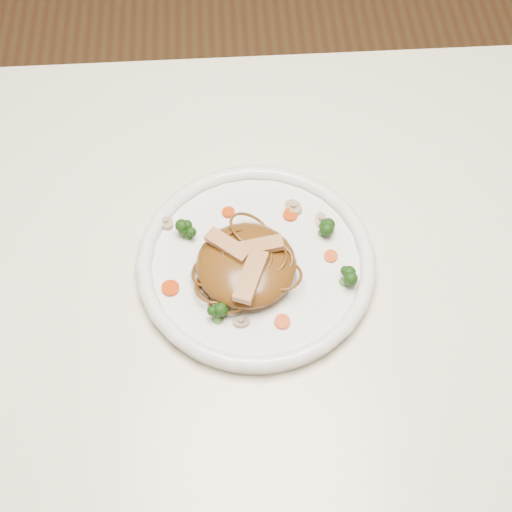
{
  "coord_description": "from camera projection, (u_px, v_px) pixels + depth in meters",
  "views": [
    {
      "loc": [
        -0.04,
        -0.47,
        1.54
      ],
      "look_at": [
        -0.01,
        0.01,
        0.78
      ],
      "focal_mm": 51.0,
      "sensor_mm": 36.0,
      "label": 1
    }
  ],
  "objects": [
    {
      "name": "noodle_mound",
      "position": [
        246.0,
        265.0,
        0.89
      ],
      "size": [
        0.15,
        0.15,
        0.04
      ],
      "primitive_type": "ellipsoid",
      "rotation": [
        0.0,
        0.0,
        -0.24
      ],
      "color": "#5B3711",
      "rests_on": "plate"
    },
    {
      "name": "broccoli_2",
      "position": [
        217.0,
        314.0,
        0.86
      ],
      "size": [
        0.03,
        0.03,
        0.03
      ],
      "primitive_type": null,
      "rotation": [
        0.0,
        0.0,
        0.21
      ],
      "color": "#173B0C",
      "rests_on": "plate"
    },
    {
      "name": "mushroom_3",
      "position": [
        294.0,
        207.0,
        0.96
      ],
      "size": [
        0.04,
        0.04,
        0.01
      ],
      "primitive_type": "cylinder",
      "rotation": [
        0.0,
        0.0,
        2.21
      ],
      "color": "tan",
      "rests_on": "plate"
    },
    {
      "name": "broccoli_0",
      "position": [
        324.0,
        227.0,
        0.93
      ],
      "size": [
        0.03,
        0.03,
        0.03
      ],
      "primitive_type": null,
      "rotation": [
        0.0,
        0.0,
        0.23
      ],
      "color": "#173B0C",
      "rests_on": "plate"
    },
    {
      "name": "mushroom_1",
      "position": [
        321.0,
        220.0,
        0.94
      ],
      "size": [
        0.02,
        0.02,
        0.01
      ],
      "primitive_type": "cylinder",
      "rotation": [
        0.0,
        0.0,
        1.6
      ],
      "color": "tan",
      "rests_on": "plate"
    },
    {
      "name": "chicken_c",
      "position": [
        251.0,
        276.0,
        0.85
      ],
      "size": [
        0.05,
        0.07,
        0.01
      ],
      "primitive_type": "cube",
      "rotation": [
        0.0,
        0.0,
        4.33
      ],
      "color": "tan",
      "rests_on": "noodle_mound"
    },
    {
      "name": "table",
      "position": [
        265.0,
        313.0,
        1.0
      ],
      "size": [
        1.2,
        0.8,
        0.75
      ],
      "color": "#EFE6CB",
      "rests_on": "ground"
    },
    {
      "name": "carrot_3",
      "position": [
        228.0,
        212.0,
        0.95
      ],
      "size": [
        0.02,
        0.02,
        0.0
      ],
      "primitive_type": "cylinder",
      "rotation": [
        0.0,
        0.0,
        0.39
      ],
      "color": "#B63906",
      "rests_on": "plate"
    },
    {
      "name": "carrot_1",
      "position": [
        170.0,
        288.0,
        0.89
      ],
      "size": [
        0.03,
        0.03,
        0.0
      ],
      "primitive_type": "cylinder",
      "rotation": [
        0.0,
        0.0,
        0.32
      ],
      "color": "#B63906",
      "rests_on": "plate"
    },
    {
      "name": "broccoli_1",
      "position": [
        187.0,
        229.0,
        0.92
      ],
      "size": [
        0.04,
        0.04,
        0.03
      ],
      "primitive_type": null,
      "rotation": [
        0.0,
        0.0,
        -0.41
      ],
      "color": "#173B0C",
      "rests_on": "plate"
    },
    {
      "name": "carrot_4",
      "position": [
        282.0,
        322.0,
        0.87
      ],
      "size": [
        0.02,
        0.02,
        0.0
      ],
      "primitive_type": "cylinder",
      "rotation": [
        0.0,
        0.0,
        0.18
      ],
      "color": "#B63906",
      "rests_on": "plate"
    },
    {
      "name": "plate",
      "position": [
        256.0,
        265.0,
        0.92
      ],
      "size": [
        0.39,
        0.39,
        0.02
      ],
      "primitive_type": "cylinder",
      "rotation": [
        0.0,
        0.0,
        0.42
      ],
      "color": "white",
      "rests_on": "table"
    },
    {
      "name": "broccoli_3",
      "position": [
        346.0,
        276.0,
        0.89
      ],
      "size": [
        0.03,
        0.03,
        0.03
      ],
      "primitive_type": null,
      "rotation": [
        0.0,
        0.0,
        -0.37
      ],
      "color": "#173B0C",
      "rests_on": "plate"
    },
    {
      "name": "chicken_a",
      "position": [
        259.0,
        246.0,
        0.88
      ],
      "size": [
        0.06,
        0.03,
        0.01
      ],
      "primitive_type": "cube",
      "rotation": [
        0.0,
        0.0,
        0.13
      ],
      "color": "tan",
      "rests_on": "noodle_mound"
    },
    {
      "name": "mushroom_0",
      "position": [
        241.0,
        322.0,
        0.87
      ],
      "size": [
        0.02,
        0.02,
        0.01
      ],
      "primitive_type": "cylinder",
      "rotation": [
        0.0,
        0.0,
        0.04
      ],
      "color": "tan",
      "rests_on": "plate"
    },
    {
      "name": "ground",
      "position": [
        262.0,
        454.0,
        1.56
      ],
      "size": [
        4.0,
        4.0,
        0.0
      ],
      "primitive_type": "plane",
      "color": "brown",
      "rests_on": "ground"
    },
    {
      "name": "chicken_b",
      "position": [
        228.0,
        245.0,
        0.88
      ],
      "size": [
        0.06,
        0.05,
        0.01
      ],
      "primitive_type": "cube",
      "rotation": [
        0.0,
        0.0,
        2.43
      ],
      "color": "tan",
      "rests_on": "noodle_mound"
    },
    {
      "name": "carrot_2",
      "position": [
        331.0,
        256.0,
        0.92
      ],
      "size": [
        0.02,
        0.02,
        0.0
      ],
      "primitive_type": "cylinder",
      "rotation": [
        0.0,
        0.0,
        0.15
      ],
      "color": "#B63906",
      "rests_on": "plate"
    },
    {
      "name": "carrot_0",
      "position": [
        290.0,
        215.0,
        0.95
      ],
      "size": [
        0.02,
        0.02,
        0.0
      ],
      "primitive_type": "cylinder",
      "rotation": [
        0.0,
        0.0,
        -0.11
      ],
      "color": "#B63906",
      "rests_on": "plate"
    },
    {
      "name": "mushroom_2",
      "position": [
        166.0,
        222.0,
        0.94
      ],
      "size": [
        0.03,
        0.03,
        0.01
      ],
      "primitive_type": "cylinder",
      "rotation": [
        0.0,
        0.0,
        -1.06
      ],
      "color": "tan",
      "rests_on": "plate"
    }
  ]
}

